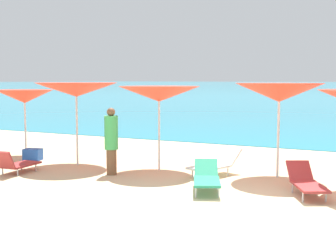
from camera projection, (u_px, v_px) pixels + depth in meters
The scene contains 11 objects.
ground_plane at pixel (319, 147), 18.02m from camera, with size 50.00×100.00×0.30m, color beige.
umbrella_1 at pixel (24, 97), 14.80m from camera, with size 1.96×1.96×2.07m.
umbrella_2 at pixel (76, 90), 13.18m from camera, with size 2.41×2.41×2.30m.
umbrella_3 at pixel (159, 94), 12.38m from camera, with size 2.31×2.31×2.21m.
umbrella_4 at pixel (279, 93), 11.51m from camera, with size 2.19×2.19×2.30m.
lounge_chair_0 at pixel (207, 177), 10.18m from camera, with size 1.09×1.57×0.59m.
lounge_chair_1 at pixel (16, 163), 12.10m from camera, with size 0.65×1.31×0.65m.
lounge_chair_3 at pixel (306, 181), 9.83m from camera, with size 1.15×1.57×0.61m.
lounge_chair_8 at pixel (216, 163), 11.84m from camera, with size 1.01×1.64×0.65m.
beachgoer_2 at pixel (111, 140), 11.89m from camera, with size 0.34×0.34×1.69m.
cooler_box at pixel (33, 154), 14.12m from camera, with size 0.50×0.36×0.34m, color blue.
Camera 1 is at (3.06, -8.50, 2.39)m, focal length 50.89 mm.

